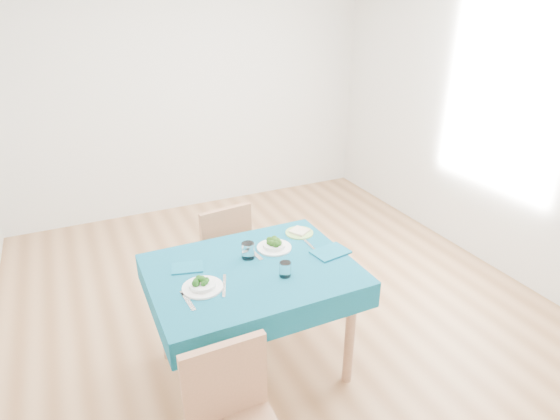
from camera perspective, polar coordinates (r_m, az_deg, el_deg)
name	(u,v)px	position (r m, az deg, el deg)	size (l,w,h in m)	color
room_shell	(280,141)	(3.08, 0.00, 8.46)	(4.02, 4.52, 2.73)	#8E603B
table	(253,321)	(2.97, -3.26, -13.31)	(1.17, 0.89, 0.76)	navy
chair_far	(217,244)	(3.60, -7.65, -4.07)	(0.39, 0.43, 0.98)	#976747
bowl_near	(202,283)	(2.59, -9.46, -8.77)	(0.22, 0.22, 0.07)	white
bowl_far	(274,244)	(2.94, -0.72, -4.14)	(0.22, 0.22, 0.07)	white
fork_near	(188,301)	(2.52, -11.12, -10.88)	(0.02, 0.18, 0.00)	silver
knife_near	(224,285)	(2.61, -6.81, -9.12)	(0.02, 0.22, 0.00)	silver
fork_far	(254,253)	(2.90, -3.16, -5.25)	(0.03, 0.20, 0.00)	silver
knife_far	(312,247)	(2.97, 3.88, -4.49)	(0.02, 0.22, 0.00)	silver
napkin_near	(187,268)	(2.80, -11.22, -6.91)	(0.18, 0.13, 0.01)	#0C526C
napkin_far	(331,252)	(2.92, 6.18, -5.12)	(0.22, 0.15, 0.01)	#0C526C
tumbler_center	(248,251)	(2.83, -3.92, -4.96)	(0.08, 0.08, 0.10)	white
tumbler_side	(285,269)	(2.66, 0.64, -7.24)	(0.07, 0.07, 0.09)	white
side_plate	(299,233)	(3.13, 2.37, -2.79)	(0.19, 0.19, 0.01)	#8DC05E
bread_slice	(299,231)	(3.13, 2.38, -2.59)	(0.11, 0.11, 0.02)	beige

